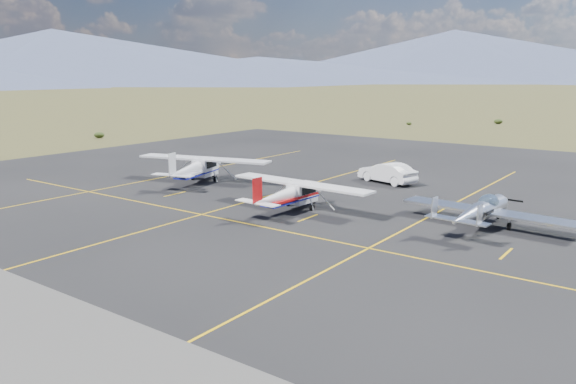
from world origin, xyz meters
TOP-DOWN VIEW (x-y plane):
  - ground at (0.00, 0.00)m, footprint 1600.00×1600.00m
  - apron at (0.00, 7.00)m, footprint 72.00×72.00m
  - aircraft_low_wing at (0.77, -1.19)m, footprint 6.89×9.58m
  - aircraft_cessna at (-2.22, 9.27)m, footprint 5.84×9.76m
  - aircraft_plain at (0.74, 20.09)m, footprint 7.06×10.70m
  - sedan at (9.30, 8.60)m, footprint 2.81×4.93m

SIDE VIEW (x-z plane):
  - ground at x=0.00m, z-range 0.00..0.00m
  - apron at x=0.00m, z-range -0.01..0.01m
  - sedan at x=9.30m, z-range 0.01..1.55m
  - aircraft_low_wing at x=0.77m, z-range -0.05..2.03m
  - aircraft_cessna at x=-2.22m, z-range -0.14..2.34m
  - aircraft_plain at x=0.74m, z-range -0.15..2.57m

